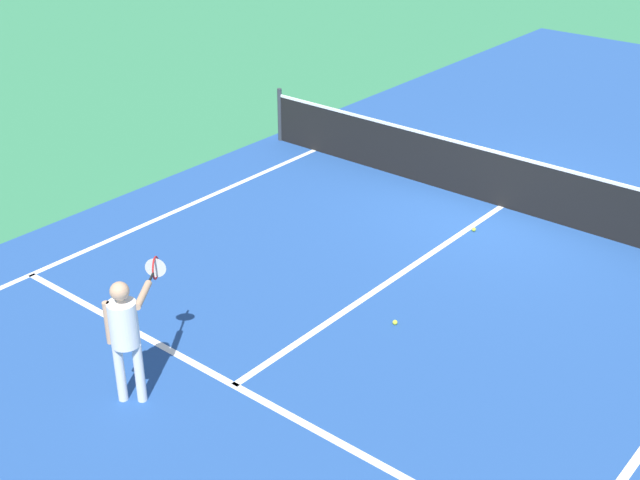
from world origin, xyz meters
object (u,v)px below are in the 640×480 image
Objects in this scene: tennis_ball_near_net at (474,229)px; player_near at (125,328)px; tennis_ball_mid_court at (395,322)px; net at (504,180)px.

player_near is at bearing -97.64° from tennis_ball_near_net.
tennis_ball_near_net is (-0.59, 3.03, 0.00)m from tennis_ball_mid_court.
net is 6.55× the size of player_near.
tennis_ball_mid_court is 3.08m from tennis_ball_near_net.
tennis_ball_mid_court is (0.70, -4.13, -0.46)m from net.
net is 7.34m from player_near.
tennis_ball_near_net is at bearing 101.07° from tennis_ball_mid_court.
player_near is 23.39× the size of tennis_ball_mid_court.
player_near is (-0.72, -7.29, 0.46)m from net.
player_near is 3.59m from tennis_ball_mid_court.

